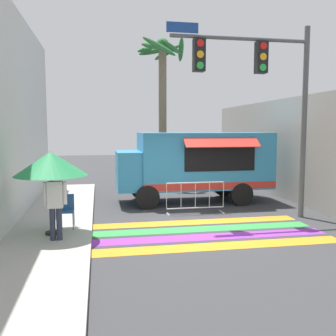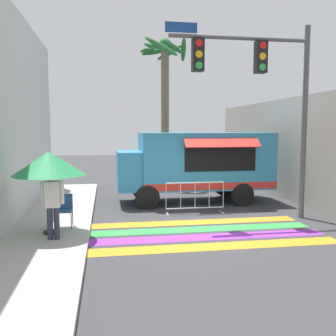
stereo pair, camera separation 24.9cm
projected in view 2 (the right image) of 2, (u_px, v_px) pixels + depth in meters
ground_plane at (193, 227)px, 10.30m from camera, size 60.00×60.00×0.00m
sidewalk_left at (2, 233)px, 9.48m from camera, size 4.40×16.00×0.12m
concrete_wall_right at (295, 150)px, 13.79m from camera, size 0.20×16.00×3.87m
crosswalk_painted at (198, 233)px, 9.71m from camera, size 6.40×2.84×0.01m
food_truck at (193, 162)px, 13.75m from camera, size 5.59×2.54×2.57m
traffic_signal_pole at (261, 81)px, 10.79m from camera, size 4.30×0.29×5.70m
patio_umbrella at (49, 164)px, 9.09m from camera, size 1.75×1.75×2.03m
folding_chair at (64, 207)px, 9.83m from camera, size 0.43×0.43×0.87m
vendor_person at (53, 201)px, 8.66m from camera, size 0.53×0.21×1.62m
barricade_front at (195, 198)px, 11.93m from camera, size 1.90×0.44×1.02m
palm_tree at (164, 84)px, 17.72m from camera, size 2.41×2.47×6.95m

